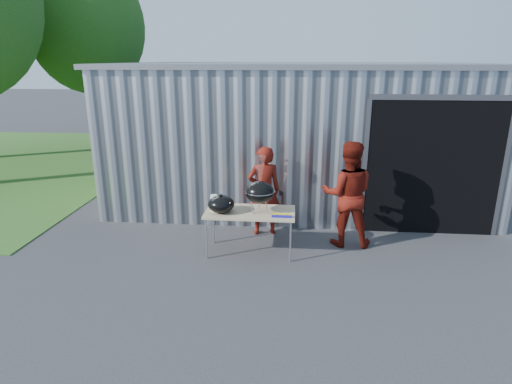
# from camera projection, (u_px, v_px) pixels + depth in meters

# --- Properties ---
(ground) EXTENTS (80.00, 80.00, 0.00)m
(ground) POSITION_uv_depth(u_px,v_px,m) (245.00, 266.00, 6.89)
(ground) COLOR #2F2F32
(building) EXTENTS (8.20, 6.20, 3.10)m
(building) POSITION_uv_depth(u_px,v_px,m) (301.00, 128.00, 10.72)
(building) COLOR silver
(building) RESTS_ON ground
(tree_far) EXTENTS (3.93, 3.93, 6.52)m
(tree_far) POSITION_uv_depth(u_px,v_px,m) (87.00, 27.00, 14.74)
(tree_far) COLOR #442D19
(tree_far) RESTS_ON ground
(folding_table) EXTENTS (1.50, 0.75, 0.75)m
(folding_table) POSITION_uv_depth(u_px,v_px,m) (250.00, 213.00, 7.18)
(folding_table) COLOR tan
(folding_table) RESTS_ON ground
(kettle_grill) EXTENTS (0.49, 0.49, 0.95)m
(kettle_grill) POSITION_uv_depth(u_px,v_px,m) (259.00, 188.00, 7.00)
(kettle_grill) COLOR black
(kettle_grill) RESTS_ON folding_table
(grill_lid) EXTENTS (0.44, 0.44, 0.32)m
(grill_lid) POSITION_uv_depth(u_px,v_px,m) (221.00, 204.00, 7.07)
(grill_lid) COLOR black
(grill_lid) RESTS_ON folding_table
(paper_towels) EXTENTS (0.12, 0.12, 0.28)m
(paper_towels) POSITION_uv_depth(u_px,v_px,m) (214.00, 203.00, 7.13)
(paper_towels) COLOR white
(paper_towels) RESTS_ON folding_table
(white_tub) EXTENTS (0.20, 0.15, 0.10)m
(white_tub) POSITION_uv_depth(u_px,v_px,m) (219.00, 204.00, 7.36)
(white_tub) COLOR white
(white_tub) RESTS_ON folding_table
(foil_box) EXTENTS (0.32, 0.06, 0.06)m
(foil_box) POSITION_uv_depth(u_px,v_px,m) (282.00, 216.00, 6.87)
(foil_box) COLOR #1C18A1
(foil_box) RESTS_ON folding_table
(person_cook) EXTENTS (0.70, 0.54, 1.69)m
(person_cook) POSITION_uv_depth(u_px,v_px,m) (264.00, 191.00, 7.95)
(person_cook) COLOR #60130B
(person_cook) RESTS_ON ground
(person_bystander) EXTENTS (0.93, 0.74, 1.87)m
(person_bystander) POSITION_uv_depth(u_px,v_px,m) (347.00, 194.00, 7.45)
(person_bystander) COLOR #60130B
(person_bystander) RESTS_ON ground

